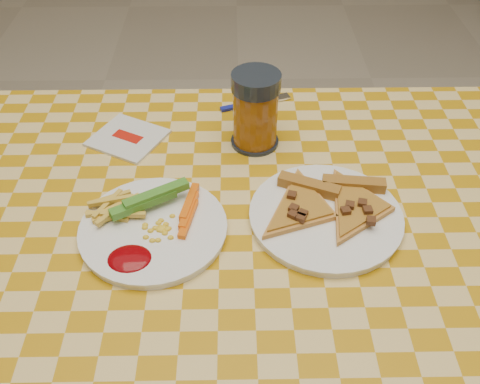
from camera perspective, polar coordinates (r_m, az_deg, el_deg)
name	(u,v)px	position (r m, az deg, el deg)	size (l,w,h in m)	color
table	(251,265)	(0.91, 1.20, -7.79)	(1.28, 0.88, 0.76)	white
plate_left	(154,230)	(0.86, -9.21, -4.03)	(0.23, 0.23, 0.01)	white
plate_right	(325,217)	(0.88, 9.10, -2.67)	(0.24, 0.24, 0.01)	white
fries_veggies	(148,215)	(0.86, -9.76, -2.45)	(0.20, 0.18, 0.04)	gold
pizza_slices	(328,204)	(0.88, 9.35, -1.29)	(0.26, 0.24, 0.02)	#D88842
drink_glass	(255,111)	(0.99, 1.66, 8.65)	(0.09, 0.09, 0.15)	black
napkin	(128,138)	(1.06, -11.88, 5.68)	(0.17, 0.16, 0.01)	silver
fork	(256,102)	(1.14, 1.76, 9.55)	(0.15, 0.07, 0.01)	#151D93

